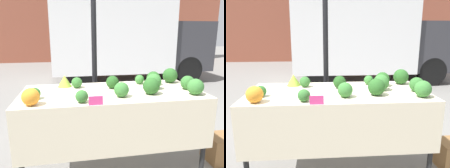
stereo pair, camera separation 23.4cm
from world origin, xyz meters
The scene contains 20 objects.
ground_plane centered at (0.00, 0.00, 0.00)m, with size 40.00×40.00×0.00m, color gray.
building_facade centered at (0.00, 9.87, 2.57)m, with size 16.00×0.60×5.14m.
tent_pole centered at (-0.11, 0.74, 1.23)m, with size 0.07×0.07×2.47m.
parked_truck centered at (1.26, 4.68, 1.30)m, with size 4.76×2.22×2.41m.
market_table centered at (0.00, -0.07, 0.79)m, with size 1.92×0.89×0.90m.
orange_cauliflower centered at (-0.78, -0.34, 0.98)m, with size 0.15×0.15×0.15m.
romanesco_head centered at (-0.51, 0.30, 0.97)m, with size 0.17×0.17×0.13m.
broccoli_head_0 centered at (0.47, 0.01, 0.99)m, with size 0.17×0.17×0.17m.
broccoli_head_1 centered at (0.80, 0.28, 0.99)m, with size 0.18×0.18×0.18m.
broccoli_head_2 centered at (0.39, 0.28, 0.96)m, with size 0.11×0.11×0.11m.
broccoli_head_3 centered at (0.03, 0.12, 0.97)m, with size 0.14×0.14×0.14m.
broccoli_head_4 centered at (0.81, -0.28, 0.98)m, with size 0.17×0.17×0.17m.
broccoli_head_5 centered at (0.54, 0.20, 0.98)m, with size 0.17×0.17×0.17m.
broccoli_head_6 centered at (-0.37, 0.22, 0.96)m, with size 0.12×0.12×0.12m.
broccoli_head_7 centered at (-0.78, -0.15, 0.96)m, with size 0.11×0.11×0.11m.
broccoli_head_8 centered at (0.05, -0.23, 0.98)m, with size 0.15×0.15×0.15m.
broccoli_head_9 centered at (0.37, -0.19, 0.99)m, with size 0.17×0.17×0.17m.
broccoli_head_10 centered at (-0.34, -0.34, 0.96)m, with size 0.12×0.12×0.12m.
broccoli_head_11 centered at (0.84, -0.08, 0.98)m, with size 0.16×0.16×0.16m.
price_sign centered at (-0.22, -0.43, 0.94)m, with size 0.13×0.01×0.08m.
Camera 1 is at (-0.41, -2.24, 1.52)m, focal length 35.00 mm.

